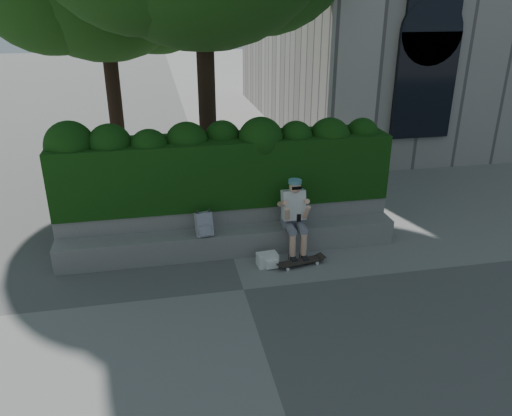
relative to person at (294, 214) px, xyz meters
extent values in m
plane|color=slate|center=(-1.10, -1.07, -0.75)|extent=(80.00, 80.00, 0.00)
cube|color=gray|center=(-1.10, 0.18, -0.53)|extent=(6.00, 0.45, 0.45)
cube|color=gray|center=(-1.10, 0.66, -0.38)|extent=(6.00, 0.50, 0.75)
cube|color=black|center=(-1.10, 0.88, 0.60)|extent=(6.00, 1.00, 1.20)
cylinder|color=black|center=(-1.12, 3.26, 1.06)|extent=(0.38, 0.38, 3.61)
cylinder|color=black|center=(-3.24, 5.38, 0.74)|extent=(0.36, 0.36, 2.99)
cube|color=slate|center=(0.00, 0.13, -0.19)|extent=(0.36, 0.26, 0.22)
cube|color=silver|center=(0.00, 0.06, 0.15)|extent=(0.40, 0.32, 0.55)
sphere|color=tan|center=(0.00, -0.01, 0.51)|extent=(0.21, 0.21, 0.21)
cylinder|color=teal|center=(0.00, 0.01, 0.60)|extent=(0.23, 0.23, 0.06)
cube|color=black|center=(0.00, -0.29, 0.05)|extent=(0.07, 0.02, 0.13)
cylinder|color=tan|center=(-0.10, -0.31, -0.51)|extent=(0.11, 0.11, 0.47)
cylinder|color=tan|center=(0.10, -0.31, -0.51)|extent=(0.11, 0.11, 0.47)
cube|color=black|center=(-0.10, -0.37, -0.70)|extent=(0.10, 0.26, 0.10)
cube|color=black|center=(0.10, -0.37, -0.70)|extent=(0.10, 0.26, 0.10)
cube|color=black|center=(-0.01, -0.50, -0.68)|extent=(0.82, 0.34, 0.02)
cylinder|color=silver|center=(-0.26, -0.63, -0.72)|extent=(0.06, 0.04, 0.06)
cylinder|color=silver|center=(-0.30, -0.46, -0.72)|extent=(0.06, 0.04, 0.06)
cylinder|color=silver|center=(0.28, -0.53, -0.72)|extent=(0.06, 0.04, 0.06)
cylinder|color=silver|center=(0.25, -0.36, -0.72)|extent=(0.06, 0.04, 0.06)
cube|color=#ABAAAF|center=(-1.58, 0.08, -0.09)|extent=(0.31, 0.20, 0.42)
cube|color=silver|center=(-0.56, -0.39, -0.64)|extent=(0.36, 0.27, 0.22)
camera|label=1|loc=(-2.24, -7.71, 3.48)|focal=35.00mm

